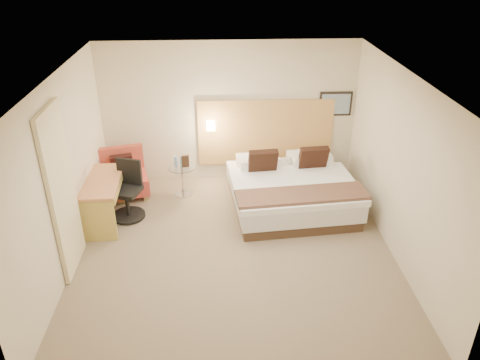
{
  "coord_description": "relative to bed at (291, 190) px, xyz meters",
  "views": [
    {
      "loc": [
        -0.23,
        -5.92,
        4.33
      ],
      "look_at": [
        0.1,
        0.44,
        0.99
      ],
      "focal_mm": 35.0,
      "sensor_mm": 36.0,
      "label": 1
    }
  ],
  "objects": [
    {
      "name": "wall_front",
      "position": [
        -1.05,
        -3.79,
        1.02
      ],
      "size": [
        4.8,
        0.02,
        2.7
      ],
      "primitive_type": "cube",
      "color": "beige",
      "rests_on": "floor"
    },
    {
      "name": "menu_folder",
      "position": [
        -1.87,
        0.55,
        0.35
      ],
      "size": [
        0.14,
        0.07,
        0.22
      ],
      "primitive_type": "cube",
      "rotation": [
        0.0,
        0.0,
        0.17
      ],
      "color": "#3A2517",
      "rests_on": "side_table"
    },
    {
      "name": "bed",
      "position": [
        0.0,
        0.0,
        0.0
      ],
      "size": [
        2.27,
        2.23,
        1.03
      ],
      "color": "#412D20",
      "rests_on": "floor"
    },
    {
      "name": "lamp_arm",
      "position": [
        -1.4,
        1.14,
        0.82
      ],
      "size": [
        0.02,
        0.12,
        0.02
      ],
      "primitive_type": "cylinder",
      "rotation": [
        1.57,
        0.0,
        0.0
      ],
      "color": "white",
      "rests_on": "wall_back"
    },
    {
      "name": "bottle_a",
      "position": [
        -2.04,
        0.57,
        0.34
      ],
      "size": [
        0.07,
        0.07,
        0.2
      ],
      "primitive_type": "cylinder",
      "rotation": [
        0.0,
        0.0,
        0.17
      ],
      "color": "#8DAADA",
      "rests_on": "side_table"
    },
    {
      "name": "bottle_b",
      "position": [
        -1.94,
        0.58,
        0.34
      ],
      "size": [
        0.07,
        0.07,
        0.2
      ],
      "primitive_type": "cylinder",
      "rotation": [
        0.0,
        0.0,
        0.17
      ],
      "color": "#89B6D4",
      "rests_on": "side_table"
    },
    {
      "name": "floor",
      "position": [
        -1.05,
        -1.28,
        -0.34
      ],
      "size": [
        4.8,
        5.0,
        0.02
      ],
      "primitive_type": "cube",
      "color": "#7A6852",
      "rests_on": "ground"
    },
    {
      "name": "art_frame",
      "position": [
        0.97,
        1.2,
        1.17
      ],
      "size": [
        0.62,
        0.03,
        0.47
      ],
      "primitive_type": "cube",
      "color": "black",
      "rests_on": "wall_back"
    },
    {
      "name": "wall_left",
      "position": [
        -3.46,
        -1.28,
        1.02
      ],
      "size": [
        0.02,
        5.0,
        2.7
      ],
      "primitive_type": "cube",
      "color": "beige",
      "rests_on": "floor"
    },
    {
      "name": "lounge_chair",
      "position": [
        -3.03,
        0.6,
        0.01
      ],
      "size": [
        0.99,
        0.92,
        0.87
      ],
      "color": "tan",
      "rests_on": "floor"
    },
    {
      "name": "ceiling",
      "position": [
        -1.05,
        -1.28,
        2.38
      ],
      "size": [
        4.8,
        5.0,
        0.02
      ],
      "primitive_type": "cube",
      "color": "white",
      "rests_on": "floor"
    },
    {
      "name": "wall_back",
      "position": [
        -1.05,
        1.23,
        1.02
      ],
      "size": [
        4.8,
        0.02,
        2.7
      ],
      "primitive_type": "cube",
      "color": "beige",
      "rests_on": "floor"
    },
    {
      "name": "headboard_panel",
      "position": [
        -0.35,
        1.19,
        0.62
      ],
      "size": [
        2.6,
        0.04,
        1.3
      ],
      "primitive_type": "cube",
      "color": "#BD8949",
      "rests_on": "wall_back"
    },
    {
      "name": "side_table",
      "position": [
        -1.94,
        0.54,
        -0.02
      ],
      "size": [
        0.59,
        0.59,
        0.57
      ],
      "color": "silver",
      "rests_on": "floor"
    },
    {
      "name": "desk_chair",
      "position": [
        -2.82,
        -0.18,
        0.08
      ],
      "size": [
        0.71,
        0.71,
        1.0
      ],
      "color": "black",
      "rests_on": "floor"
    },
    {
      "name": "wall_right",
      "position": [
        1.36,
        -1.28,
        1.02
      ],
      "size": [
        0.02,
        5.0,
        2.7
      ],
      "primitive_type": "cube",
      "color": "beige",
      "rests_on": "floor"
    },
    {
      "name": "curtain",
      "position": [
        -3.41,
        -1.53,
        0.89
      ],
      "size": [
        0.06,
        0.9,
        2.42
      ],
      "primitive_type": "cube",
      "color": "beige",
      "rests_on": "wall_left"
    },
    {
      "name": "desk",
      "position": [
        -3.16,
        -0.33,
        0.29
      ],
      "size": [
        0.62,
        1.28,
        0.79
      ],
      "color": "#C0784B",
      "rests_on": "floor"
    },
    {
      "name": "lamp_shade",
      "position": [
        -1.4,
        1.08,
        0.82
      ],
      "size": [
        0.15,
        0.15,
        0.15
      ],
      "primitive_type": "cube",
      "color": "#FFEDC6",
      "rests_on": "wall_back"
    },
    {
      "name": "art_canvas",
      "position": [
        0.97,
        1.18,
        1.17
      ],
      "size": [
        0.54,
        0.01,
        0.39
      ],
      "primitive_type": "cube",
      "color": "gray",
      "rests_on": "wall_back"
    }
  ]
}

